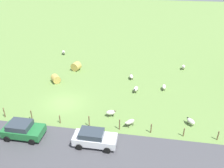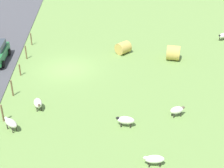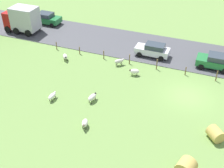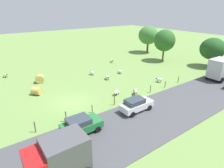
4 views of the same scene
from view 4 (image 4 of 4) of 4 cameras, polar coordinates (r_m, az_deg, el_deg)
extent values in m
plane|color=#6B8E47|center=(25.56, -12.12, -5.41)|extent=(160.00, 160.00, 0.00)
cube|color=#47474C|center=(19.09, -1.10, -15.34)|extent=(8.00, 80.00, 0.06)
ellipsoid|color=silver|center=(38.52, -29.62, 2.48)|extent=(1.13, 0.91, 0.50)
ellipsoid|color=black|center=(38.09, -29.24, 2.53)|extent=(0.31, 0.28, 0.20)
cylinder|color=#2D2823|center=(38.46, -29.12, 2.00)|extent=(0.07, 0.07, 0.31)
cylinder|color=#2D2823|center=(38.32, -29.45, 1.87)|extent=(0.07, 0.07, 0.31)
cylinder|color=#2D2823|center=(38.91, -29.59, 2.12)|extent=(0.07, 0.07, 0.31)
cylinder|color=#2D2823|center=(38.78, -29.92, 1.99)|extent=(0.07, 0.07, 0.31)
ellipsoid|color=silver|center=(34.89, -6.05, 3.49)|extent=(1.05, 0.73, 0.50)
ellipsoid|color=brown|center=(35.16, -6.57, 3.82)|extent=(0.30, 0.24, 0.20)
cylinder|color=#2D2823|center=(35.09, -6.49, 3.01)|extent=(0.07, 0.07, 0.29)
cylinder|color=#2D2823|center=(35.27, -6.16, 3.12)|extent=(0.07, 0.07, 0.29)
cylinder|color=#2D2823|center=(34.73, -5.89, 2.83)|extent=(0.07, 0.07, 0.29)
cylinder|color=#2D2823|center=(34.91, -5.56, 2.95)|extent=(0.07, 0.07, 0.29)
ellipsoid|color=silver|center=(26.73, 1.40, -2.39)|extent=(0.82, 1.13, 0.55)
ellipsoid|color=brown|center=(27.03, 2.01, -1.82)|extent=(0.25, 0.30, 0.20)
cylinder|color=#2D2823|center=(27.16, 1.49, -2.80)|extent=(0.07, 0.07, 0.30)
cylinder|color=#2D2823|center=(27.00, 2.00, -2.96)|extent=(0.07, 0.07, 0.30)
cylinder|color=#2D2823|center=(26.76, 0.77, -3.20)|extent=(0.07, 0.07, 0.30)
cylinder|color=#2D2823|center=(26.59, 1.29, -3.37)|extent=(0.07, 0.07, 0.30)
ellipsoid|color=white|center=(35.51, 2.41, 3.90)|extent=(1.12, 0.52, 0.46)
ellipsoid|color=silver|center=(35.07, 2.89, 3.83)|extent=(0.27, 0.19, 0.20)
cylinder|color=#2D2823|center=(35.45, 2.85, 3.32)|extent=(0.07, 0.07, 0.28)
cylinder|color=#2D2823|center=(35.31, 2.51, 3.25)|extent=(0.07, 0.07, 0.28)
cylinder|color=#2D2823|center=(35.91, 2.29, 3.59)|extent=(0.07, 0.07, 0.28)
cylinder|color=#2D2823|center=(35.78, 1.96, 3.52)|extent=(0.07, 0.07, 0.28)
ellipsoid|color=beige|center=(27.11, 7.13, -2.09)|extent=(1.14, 1.15, 0.49)
ellipsoid|color=silver|center=(26.59, 7.07, -2.34)|extent=(0.31, 0.31, 0.20)
cylinder|color=#2D2823|center=(26.98, 7.34, -3.09)|extent=(0.07, 0.07, 0.36)
cylinder|color=#2D2823|center=(26.99, 6.77, -3.05)|extent=(0.07, 0.07, 0.36)
cylinder|color=#2D2823|center=(27.54, 7.42, -2.55)|extent=(0.07, 0.07, 0.36)
cylinder|color=#2D2823|center=(27.55, 6.86, -2.51)|extent=(0.07, 0.07, 0.36)
ellipsoid|color=silver|center=(32.27, 14.13, 1.36)|extent=(1.12, 1.03, 0.52)
ellipsoid|color=black|center=(32.25, 13.30, 1.65)|extent=(0.32, 0.30, 0.20)
cylinder|color=#2D2823|center=(32.27, 13.57, 0.75)|extent=(0.07, 0.07, 0.30)
cylinder|color=#2D2823|center=(32.54, 13.61, 0.93)|extent=(0.07, 0.07, 0.30)
cylinder|color=#2D2823|center=(32.25, 14.55, 0.64)|extent=(0.07, 0.07, 0.30)
cylinder|color=#2D2823|center=(32.52, 14.58, 0.82)|extent=(0.07, 0.07, 0.30)
ellipsoid|color=silver|center=(42.84, -0.05, 7.22)|extent=(1.00, 0.67, 0.50)
ellipsoid|color=black|center=(42.42, 0.19, 7.23)|extent=(0.29, 0.23, 0.20)
cylinder|color=#2D2823|center=(42.76, 0.25, 6.72)|extent=(0.07, 0.07, 0.31)
cylinder|color=#2D2823|center=(42.65, -0.08, 6.68)|extent=(0.07, 0.07, 0.31)
cylinder|color=#2D2823|center=(43.20, -0.02, 6.88)|extent=(0.07, 0.07, 0.31)
cylinder|color=#2D2823|center=(43.10, -0.36, 6.84)|extent=(0.07, 0.07, 0.31)
ellipsoid|color=silver|center=(32.50, -1.48, 2.17)|extent=(1.19, 0.73, 0.52)
ellipsoid|color=black|center=(32.00, -1.12, 2.07)|extent=(0.29, 0.23, 0.20)
cylinder|color=#2D2823|center=(32.40, -1.04, 1.48)|extent=(0.07, 0.07, 0.28)
cylinder|color=#2D2823|center=(32.30, -1.50, 1.40)|extent=(0.07, 0.07, 0.28)
cylinder|color=#2D2823|center=(32.93, -1.45, 1.82)|extent=(0.07, 0.07, 0.28)
cylinder|color=#2D2823|center=(32.83, -1.91, 1.75)|extent=(0.07, 0.07, 0.28)
cylinder|color=tan|center=(28.98, -21.82, -1.94)|extent=(1.65, 1.64, 1.11)
cylinder|color=tan|center=(33.30, -21.04, 1.48)|extent=(1.50, 1.61, 1.33)
cylinder|color=brown|center=(53.30, 10.70, 10.88)|extent=(0.54, 0.54, 2.83)
ellipsoid|color=#3D7533|center=(52.77, 10.95, 14.29)|extent=(5.24, 5.24, 4.79)
cylinder|color=brown|center=(45.57, 15.20, 8.57)|extent=(0.38, 0.38, 2.84)
ellipsoid|color=#285B23|center=(44.95, 15.62, 12.56)|extent=(4.68, 4.68, 4.81)
cylinder|color=brown|center=(44.54, 27.51, 6.01)|extent=(0.44, 0.44, 2.11)
ellipsoid|color=#1E4C1E|center=(43.97, 28.14, 9.37)|extent=(4.93, 4.93, 4.37)
cylinder|color=brown|center=(20.70, -22.28, -11.92)|extent=(0.12, 0.12, 1.23)
cylinder|color=brown|center=(21.38, -13.76, -9.51)|extent=(0.12, 0.12, 1.27)
cylinder|color=brown|center=(22.60, -6.04, -7.46)|extent=(0.12, 0.12, 1.01)
cylinder|color=brown|center=(24.08, 0.72, -4.95)|extent=(0.12, 0.12, 1.30)
cylinder|color=brown|center=(25.95, 6.56, -3.02)|extent=(0.12, 0.12, 1.27)
cylinder|color=brown|center=(28.11, 11.54, -1.47)|extent=(0.12, 0.12, 1.11)
cylinder|color=brown|center=(30.45, 15.78, -0.09)|extent=(0.12, 0.12, 1.00)
cylinder|color=brown|center=(32.93, 19.42, 1.21)|extent=(0.12, 0.12, 1.05)
cube|color=#4C4C51|center=(14.79, -13.91, -19.85)|extent=(2.37, 3.07, 2.77)
cylinder|color=black|center=(16.42, -17.80, -21.82)|extent=(0.30, 0.96, 0.96)
cylinder|color=black|center=(16.77, -12.03, -19.97)|extent=(0.30, 0.96, 0.96)
cube|color=#B2B2B7|center=(36.60, 29.72, 4.18)|extent=(2.45, 3.54, 3.12)
cylinder|color=black|center=(39.59, 29.25, 3.09)|extent=(0.30, 0.96, 0.96)
cylinder|color=black|center=(38.30, 28.26, 2.70)|extent=(0.30, 0.96, 0.96)
cylinder|color=black|center=(36.62, 26.84, 2.15)|extent=(0.30, 0.96, 0.96)
cylinder|color=black|center=(35.66, 30.22, 0.99)|extent=(0.30, 0.96, 0.96)
cube|color=#237238|center=(19.37, -9.18, -12.36)|extent=(1.99, 3.97, 0.76)
cube|color=#333D47|center=(18.90, -10.12, -10.98)|extent=(1.75, 2.18, 0.56)
cylinder|color=black|center=(20.79, -7.16, -10.82)|extent=(0.22, 0.64, 0.64)
cylinder|color=black|center=(19.35, -4.24, -13.51)|extent=(0.22, 0.64, 0.64)
cylinder|color=black|center=(19.95, -13.83, -12.96)|extent=(0.22, 0.64, 0.64)
cylinder|color=black|center=(18.44, -11.36, -16.02)|extent=(0.22, 0.64, 0.64)
cube|color=silver|center=(22.90, 7.45, -6.40)|extent=(1.71, 4.12, 0.75)
cube|color=#333D47|center=(22.40, 6.94, -5.16)|extent=(1.51, 2.27, 0.56)
cylinder|color=black|center=(24.44, 8.37, -5.48)|extent=(0.22, 0.64, 0.64)
cylinder|color=black|center=(23.40, 11.26, -7.03)|extent=(0.22, 0.64, 0.64)
cylinder|color=black|center=(22.86, 3.44, -7.35)|extent=(0.22, 0.64, 0.64)
cylinder|color=black|center=(21.75, 6.30, -9.15)|extent=(0.22, 0.64, 0.64)
camera|label=1|loc=(19.02, 68.22, 23.12)|focal=37.94mm
camera|label=2|loc=(41.90, 22.59, 22.97)|focal=54.32mm
camera|label=3|loc=(46.01, -29.73, 26.86)|focal=45.99mm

